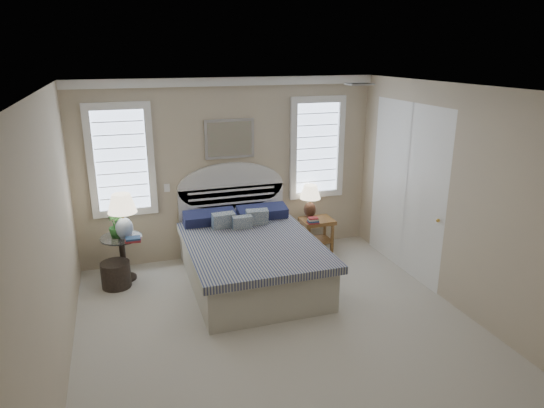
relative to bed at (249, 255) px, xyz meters
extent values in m
cube|color=#BEB3A2|center=(0.00, -1.46, -0.39)|extent=(4.50, 5.00, 0.01)
cube|color=white|center=(0.00, -1.46, 2.31)|extent=(4.50, 5.00, 0.01)
cube|color=#C5B193|center=(0.00, 1.04, 0.96)|extent=(4.50, 0.02, 2.70)
cube|color=#C5B193|center=(-2.25, -1.46, 0.96)|extent=(0.02, 5.00, 2.70)
cube|color=#C5B193|center=(2.25, -1.46, 0.96)|extent=(0.02, 5.00, 2.70)
cube|color=white|center=(0.00, 1.00, 2.25)|extent=(4.50, 0.08, 0.12)
cube|color=#B2B2B2|center=(1.20, -0.66, 2.29)|extent=(0.30, 0.20, 0.02)
cube|color=white|center=(-0.95, 1.03, 0.76)|extent=(0.08, 0.01, 0.12)
cube|color=#AABCD8|center=(-1.55, 1.02, 1.21)|extent=(0.90, 0.06, 1.60)
cube|color=#AABCD8|center=(1.40, 1.02, 1.21)|extent=(0.90, 0.06, 1.60)
cube|color=silver|center=(0.00, 1.00, 1.43)|extent=(0.74, 0.04, 0.58)
cube|color=white|center=(2.23, -0.26, 0.81)|extent=(0.02, 1.80, 2.40)
cube|color=#BBB7A4|center=(0.00, -0.13, -0.11)|extent=(1.60, 2.10, 0.55)
cube|color=navy|center=(0.00, -0.18, 0.20)|extent=(1.72, 2.15, 0.10)
cube|color=silver|center=(0.00, 0.98, 0.16)|extent=(1.62, 0.08, 1.10)
cube|color=#1F224E|center=(-0.40, 0.70, 0.34)|extent=(0.75, 0.31, 0.23)
cube|color=#1F224E|center=(0.40, 0.70, 0.34)|extent=(0.75, 0.31, 0.23)
cube|color=#334F74|center=(-0.25, 0.47, 0.32)|extent=(0.33, 0.20, 0.34)
cube|color=#334F74|center=(0.25, 0.47, 0.32)|extent=(0.33, 0.20, 0.34)
cube|color=#334F74|center=(0.00, 0.37, 0.30)|extent=(0.28, 0.14, 0.29)
cylinder|color=black|center=(-1.65, 0.59, -0.37)|extent=(0.32, 0.32, 0.03)
cylinder|color=black|center=(-1.65, 0.59, -0.09)|extent=(0.08, 0.08, 0.60)
cylinder|color=silver|center=(-1.65, 0.59, 0.23)|extent=(0.56, 0.56, 0.02)
cube|color=brown|center=(1.30, 0.69, 0.11)|extent=(0.50, 0.40, 0.06)
cube|color=brown|center=(1.30, 0.69, -0.21)|extent=(0.44, 0.34, 0.03)
cube|color=brown|center=(1.10, 0.54, -0.15)|extent=(0.04, 0.04, 0.47)
cube|color=brown|center=(1.10, 0.84, -0.15)|extent=(0.04, 0.04, 0.47)
cube|color=brown|center=(1.50, 0.54, -0.15)|extent=(0.04, 0.04, 0.47)
cube|color=brown|center=(1.50, 0.84, -0.15)|extent=(0.04, 0.04, 0.47)
cylinder|color=black|center=(-1.76, 0.38, -0.21)|extent=(0.51, 0.51, 0.35)
cylinder|color=white|center=(-1.60, 0.55, 0.26)|extent=(0.14, 0.14, 0.03)
ellipsoid|color=white|center=(-1.60, 0.55, 0.38)|extent=(0.26, 0.26, 0.29)
cylinder|color=gold|center=(-1.60, 0.55, 0.56)|extent=(0.04, 0.04, 0.11)
cylinder|color=black|center=(1.23, 0.84, 0.16)|extent=(0.13, 0.13, 0.03)
ellipsoid|color=black|center=(1.23, 0.84, 0.26)|extent=(0.25, 0.25, 0.25)
cylinder|color=gold|center=(1.23, 0.84, 0.42)|extent=(0.03, 0.03, 0.09)
imported|color=#3D752E|center=(-1.70, 0.60, 0.42)|extent=(0.25, 0.25, 0.35)
cube|color=maroon|center=(-1.50, 0.37, 0.26)|extent=(0.21, 0.16, 0.03)
cube|color=navy|center=(-1.50, 0.37, 0.29)|extent=(0.20, 0.15, 0.03)
cube|color=maroon|center=(1.17, 0.54, 0.16)|extent=(0.17, 0.13, 0.02)
cube|color=navy|center=(1.17, 0.54, 0.18)|extent=(0.16, 0.12, 0.02)
cube|color=#BEB49D|center=(1.17, 0.54, 0.20)|extent=(0.15, 0.11, 0.02)
cube|color=maroon|center=(1.17, 0.54, 0.23)|extent=(0.14, 0.10, 0.02)
camera|label=1|loc=(-1.60, -5.91, 2.67)|focal=32.00mm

